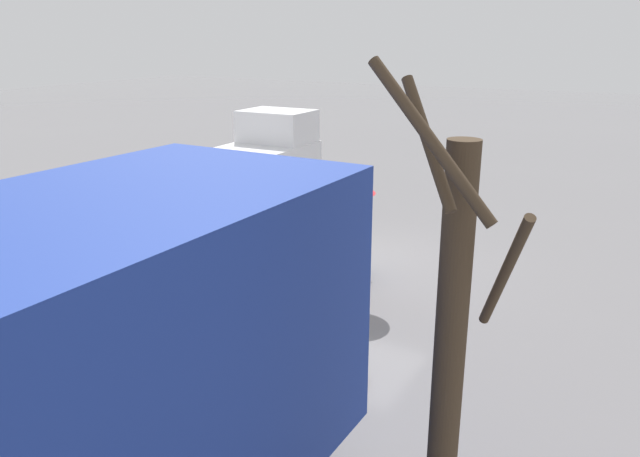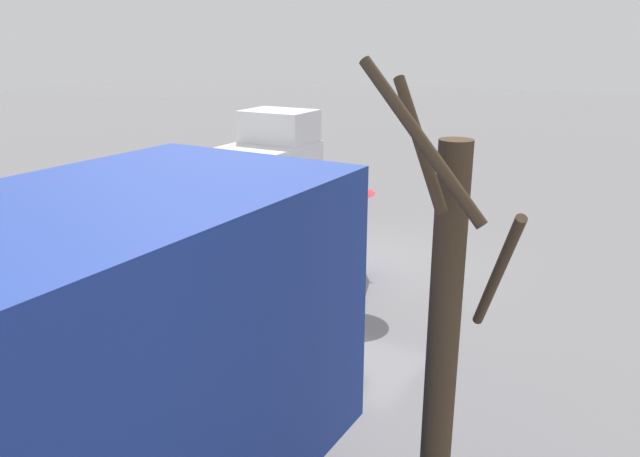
% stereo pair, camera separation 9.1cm
% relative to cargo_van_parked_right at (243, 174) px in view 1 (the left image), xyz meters
% --- Properties ---
extents(ground_plane, '(90.00, 90.00, 0.00)m').
position_rel_cargo_van_parked_right_xyz_m(ground_plane, '(-3.86, 1.32, -1.18)').
color(ground_plane, slate).
extents(slush_patch_near_cluster, '(1.43, 1.43, 0.01)m').
position_rel_cargo_van_parked_right_xyz_m(slush_patch_near_cluster, '(-0.24, 1.87, -1.18)').
color(slush_patch_near_cluster, silver).
rests_on(slush_patch_near_cluster, ground).
extents(slush_patch_under_van, '(2.72, 2.72, 0.01)m').
position_rel_cargo_van_parked_right_xyz_m(slush_patch_under_van, '(-2.98, 5.66, -1.18)').
color(slush_patch_under_van, silver).
rests_on(slush_patch_under_van, ground).
extents(cargo_van_parked_right, '(2.25, 5.36, 2.60)m').
position_rel_cargo_van_parked_right_xyz_m(cargo_van_parked_right, '(0.00, 0.00, 0.00)').
color(cargo_van_parked_right, white).
rests_on(cargo_van_parked_right, ground).
extents(shopping_cart_vendor, '(0.78, 0.95, 1.04)m').
position_rel_cargo_van_parked_right_xyz_m(shopping_cart_vendor, '(-4.03, 2.17, -0.61)').
color(shopping_cart_vendor, '#1951B2').
rests_on(shopping_cart_vendor, ground).
extents(hand_dolly_boxes, '(0.65, 0.80, 1.59)m').
position_rel_cargo_van_parked_right_xyz_m(hand_dolly_boxes, '(-3.15, 2.07, -0.34)').
color(hand_dolly_boxes, '#515156').
rests_on(hand_dolly_boxes, ground).
extents(pedestrian_pink_side, '(1.04, 1.04, 2.15)m').
position_rel_cargo_van_parked_right_xyz_m(pedestrian_pink_side, '(-3.41, 3.67, 0.41)').
color(pedestrian_pink_side, black).
rests_on(pedestrian_pink_side, ground).
extents(pedestrian_black_side, '(1.04, 1.04, 2.15)m').
position_rel_cargo_van_parked_right_xyz_m(pedestrian_black_side, '(-4.34, 3.02, 0.39)').
color(pedestrian_black_side, black).
rests_on(pedestrian_black_side, ground).
extents(bare_tree_near, '(1.12, 1.12, 4.38)m').
position_rel_cargo_van_parked_right_xyz_m(bare_tree_near, '(-7.82, 8.20, 0.89)').
color(bare_tree_near, '#423323').
rests_on(bare_tree_near, ground).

